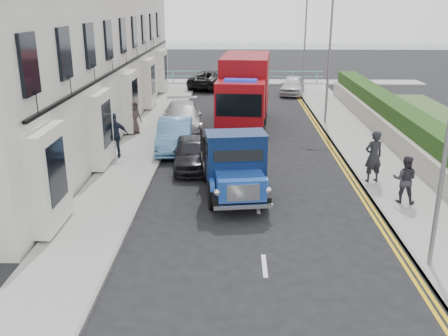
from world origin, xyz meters
TOP-DOWN VIEW (x-y plane):
  - ground at (0.00, 0.00)m, footprint 120.00×120.00m
  - pavement_west at (-5.20, 9.00)m, footprint 2.40×38.00m
  - pavement_east at (5.30, 9.00)m, footprint 2.60×38.00m
  - promenade at (0.00, 29.00)m, footprint 30.00×2.50m
  - sea_plane at (0.00, 60.00)m, footprint 120.00×120.00m
  - garden_east at (7.21, 9.00)m, footprint 1.45×28.00m
  - seafront_railing at (0.00, 28.20)m, footprint 13.00×0.08m
  - lamp_near at (4.18, -2.00)m, footprint 1.23×0.18m
  - lamp_mid at (4.18, 14.00)m, footprint 1.23×0.18m
  - lamp_far at (4.18, 24.00)m, footprint 1.23×0.18m
  - bedford_lorry at (-0.79, 2.75)m, footprint 2.60×5.25m
  - red_lorry at (-0.28, 13.70)m, footprint 3.07×7.44m
  - parked_car_front at (-2.60, 6.17)m, footprint 1.95×3.95m
  - parked_car_mid at (-3.60, 8.78)m, footprint 1.77×4.45m
  - parked_car_rear at (-3.60, 12.43)m, footprint 2.58×5.23m
  - seafront_car_left at (-2.71, 26.22)m, footprint 3.83×5.69m
  - seafront_car_right at (3.50, 23.59)m, footprint 2.36×4.21m
  - pedestrian_east_near at (4.40, 4.28)m, footprint 0.83×0.66m
  - pedestrian_east_far at (4.93, 2.23)m, footprint 0.96×0.86m
  - pedestrian_west_near at (-6.00, 7.13)m, footprint 1.25×0.76m
  - pedestrian_west_far at (-6.00, 11.31)m, footprint 0.98×0.95m

SIDE VIEW (x-z plane):
  - ground at x=0.00m, z-range 0.00..0.00m
  - sea_plane at x=0.00m, z-range 0.00..0.00m
  - pavement_west at x=-5.20m, z-range 0.00..0.12m
  - pavement_east at x=5.30m, z-range 0.00..0.12m
  - promenade at x=0.00m, z-range 0.00..0.12m
  - seafront_railing at x=0.00m, z-range 0.03..1.14m
  - parked_car_front at x=-2.60m, z-range 0.00..1.29m
  - seafront_car_right at x=3.50m, z-range 0.00..1.35m
  - parked_car_mid at x=-3.60m, z-range 0.00..1.44m
  - seafront_car_left at x=-2.71m, z-range 0.00..1.45m
  - parked_car_rear at x=-3.60m, z-range 0.00..1.46m
  - garden_east at x=7.21m, z-range 0.02..1.77m
  - pedestrian_east_far at x=4.93m, z-range 0.12..1.76m
  - pedestrian_west_far at x=-6.00m, z-range 0.12..1.81m
  - bedford_lorry at x=-0.79m, z-range -0.09..2.30m
  - pedestrian_east_near at x=4.40m, z-range 0.12..2.10m
  - pedestrian_west_near at x=-6.00m, z-range 0.12..2.10m
  - red_lorry at x=-0.28m, z-range 0.12..3.92m
  - lamp_near at x=4.18m, z-range 0.50..7.50m
  - lamp_mid at x=4.18m, z-range 0.50..7.50m
  - lamp_far at x=4.18m, z-range 0.50..7.50m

